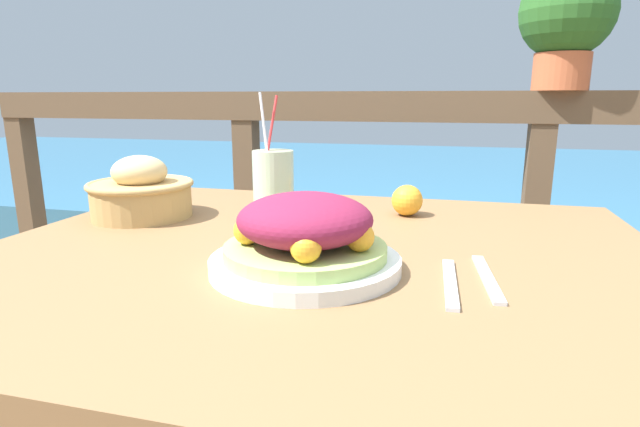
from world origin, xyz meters
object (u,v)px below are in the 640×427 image
object	(u,v)px
salad_plate	(305,238)
bread_basket	(141,192)
drink_glass	(273,189)
potted_plant	(567,19)

from	to	relation	value
salad_plate	bread_basket	xyz separation A→B (m)	(-0.42, 0.23, 0.00)
salad_plate	bread_basket	world-z (taller)	bread_basket
drink_glass	potted_plant	distance (m)	0.98
bread_basket	potted_plant	xyz separation A→B (m)	(0.89, 0.67, 0.40)
drink_glass	potted_plant	size ratio (longest dim) A/B	0.75
potted_plant	drink_glass	bearing A→B (deg)	-131.55
potted_plant	salad_plate	bearing A→B (deg)	-117.80
drink_glass	bread_basket	size ratio (longest dim) A/B	1.18
salad_plate	potted_plant	xyz separation A→B (m)	(0.48, 0.91, 0.40)
drink_glass	potted_plant	xyz separation A→B (m)	(0.60, 0.68, 0.37)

